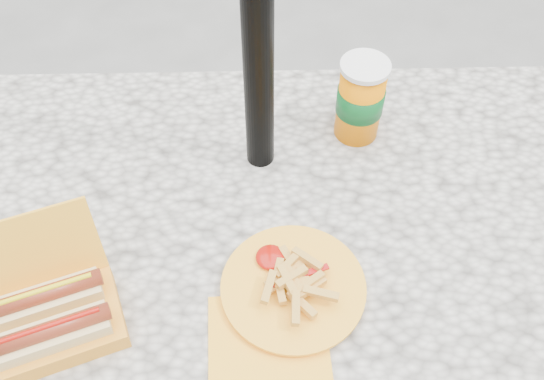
{
  "coord_description": "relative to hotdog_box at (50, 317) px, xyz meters",
  "views": [
    {
      "loc": [
        0.0,
        -0.58,
        1.6
      ],
      "look_at": [
        0.02,
        0.04,
        0.8
      ],
      "focal_mm": 40.0,
      "sensor_mm": 36.0,
      "label": 1
    }
  ],
  "objects": [
    {
      "name": "hotdog_box",
      "position": [
        0.0,
        0.0,
        0.0
      ],
      "size": [
        0.25,
        0.23,
        0.16
      ],
      "rotation": [
        0.0,
        0.0,
        0.35
      ],
      "color": "#FFAD27",
      "rests_on": "picnic_table"
    },
    {
      "name": "fries_plate",
      "position": [
        0.36,
        0.05,
        -0.02
      ],
      "size": [
        0.25,
        0.3,
        0.05
      ],
      "rotation": [
        0.0,
        0.0,
        -0.11
      ],
      "color": "#FDAE27",
      "rests_on": "picnic_table"
    },
    {
      "name": "picnic_table",
      "position": [
        0.31,
        0.17,
        -0.14
      ],
      "size": [
        1.2,
        0.8,
        0.75
      ],
      "color": "beige",
      "rests_on": "ground"
    },
    {
      "name": "soda_cup",
      "position": [
        0.49,
        0.39,
        0.05
      ],
      "size": [
        0.09,
        0.09,
        0.17
      ],
      "rotation": [
        0.0,
        0.0,
        -0.16
      ],
      "color": "#FF7E00",
      "rests_on": "picnic_table"
    }
  ]
}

